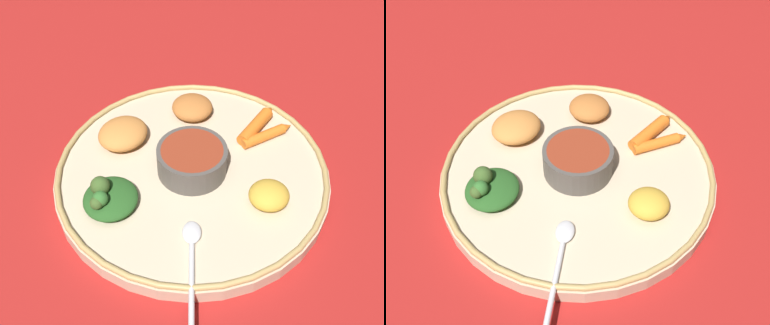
# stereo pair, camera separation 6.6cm
# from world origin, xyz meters

# --- Properties ---
(ground_plane) EXTENTS (2.40, 2.40, 0.00)m
(ground_plane) POSITION_xyz_m (0.00, 0.00, 0.00)
(ground_plane) COLOR maroon
(platter) EXTENTS (0.38, 0.38, 0.02)m
(platter) POSITION_xyz_m (0.00, 0.00, 0.01)
(platter) COLOR #C6B293
(platter) RESTS_ON ground_plane
(platter_rim) EXTENTS (0.38, 0.38, 0.01)m
(platter_rim) POSITION_xyz_m (0.00, 0.00, 0.02)
(platter_rim) COLOR tan
(platter_rim) RESTS_ON platter
(center_bowl) EXTENTS (0.10, 0.10, 0.04)m
(center_bowl) POSITION_xyz_m (0.00, 0.00, 0.04)
(center_bowl) COLOR #4C4742
(center_bowl) RESTS_ON platter
(spoon) EXTENTS (0.16, 0.05, 0.01)m
(spoon) POSITION_xyz_m (-0.14, 0.03, 0.03)
(spoon) COLOR silver
(spoon) RESTS_ON platter
(greens_pile) EXTENTS (0.09, 0.09, 0.04)m
(greens_pile) POSITION_xyz_m (-0.04, 0.12, 0.04)
(greens_pile) COLOR #23511E
(greens_pile) RESTS_ON platter
(carrot_near_spoon) EXTENTS (0.04, 0.09, 0.02)m
(carrot_near_spoon) POSITION_xyz_m (0.04, -0.12, 0.03)
(carrot_near_spoon) COLOR orange
(carrot_near_spoon) RESTS_ON platter
(carrot_outer) EXTENTS (0.08, 0.08, 0.02)m
(carrot_outer) POSITION_xyz_m (0.07, -0.11, 0.03)
(carrot_outer) COLOR orange
(carrot_outer) RESTS_ON platter
(mound_squash) EXTENTS (0.10, 0.10, 0.03)m
(mound_squash) POSITION_xyz_m (0.08, 0.09, 0.04)
(mound_squash) COLOR #C67A38
(mound_squash) RESTS_ON platter
(mound_lentil_yellow) EXTENTS (0.05, 0.05, 0.03)m
(mound_lentil_yellow) POSITION_xyz_m (-0.08, -0.09, 0.04)
(mound_lentil_yellow) COLOR gold
(mound_lentil_yellow) RESTS_ON platter
(mound_chickpea) EXTENTS (0.09, 0.09, 0.03)m
(mound_chickpea) POSITION_xyz_m (0.12, -0.02, 0.03)
(mound_chickpea) COLOR #B2662D
(mound_chickpea) RESTS_ON platter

